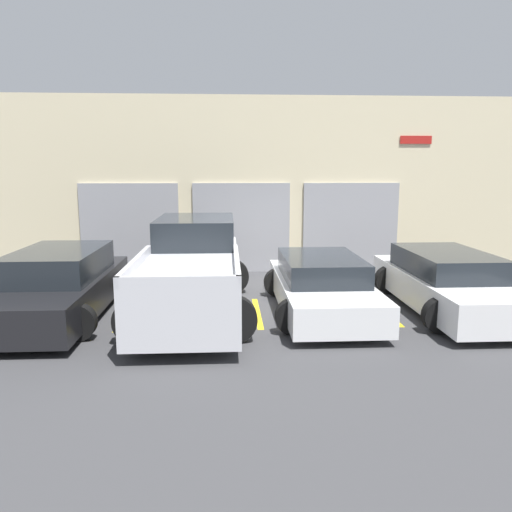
# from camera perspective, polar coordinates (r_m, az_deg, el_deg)

# --- Properties ---
(ground_plane) EXTENTS (28.00, 28.00, 0.00)m
(ground_plane) POSITION_cam_1_polar(r_m,az_deg,el_deg) (11.52, -0.22, -4.74)
(ground_plane) COLOR #3D3D3F
(shophouse_building) EXTENTS (17.19, 0.68, 4.92)m
(shophouse_building) POSITION_cam_1_polar(r_m,az_deg,el_deg) (14.44, -0.95, 7.96)
(shophouse_building) COLOR beige
(shophouse_building) RESTS_ON ground
(pickup_truck) EXTENTS (2.43, 5.55, 1.82)m
(pickup_truck) POSITION_cam_1_polar(r_m,az_deg,el_deg) (10.38, -7.23, -1.57)
(pickup_truck) COLOR silver
(pickup_truck) RESTS_ON ground
(sedan_white) EXTENTS (2.16, 4.71, 1.22)m
(sedan_white) POSITION_cam_1_polar(r_m,az_deg,el_deg) (11.13, 20.97, -2.83)
(sedan_white) COLOR white
(sedan_white) RESTS_ON ground
(sedan_side) EXTENTS (2.20, 4.78, 1.33)m
(sedan_side) POSITION_cam_1_polar(r_m,az_deg,el_deg) (10.69, -21.56, -3.14)
(sedan_side) COLOR black
(sedan_side) RESTS_ON ground
(van_right) EXTENTS (2.17, 4.38, 1.15)m
(van_right) POSITION_cam_1_polar(r_m,az_deg,el_deg) (10.34, 7.48, -3.37)
(van_right) COLOR white
(van_right) RESTS_ON ground
(parking_stripe_left) EXTENTS (0.12, 2.20, 0.01)m
(parking_stripe_left) POSITION_cam_1_polar(r_m,az_deg,el_deg) (10.48, -14.49, -6.53)
(parking_stripe_left) COLOR gold
(parking_stripe_left) RESTS_ON ground
(parking_stripe_centre) EXTENTS (0.12, 2.20, 0.01)m
(parking_stripe_centre) POSITION_cam_1_polar(r_m,az_deg,el_deg) (10.29, 0.16, -6.50)
(parking_stripe_centre) COLOR gold
(parking_stripe_centre) RESTS_ON ground
(parking_stripe_right) EXTENTS (0.12, 2.20, 0.01)m
(parking_stripe_right) POSITION_cam_1_polar(r_m,az_deg,el_deg) (10.77, 14.39, -6.07)
(parking_stripe_right) COLOR gold
(parking_stripe_right) RESTS_ON ground
(parking_stripe_far_right) EXTENTS (0.12, 2.20, 0.01)m
(parking_stripe_far_right) POSITION_cam_1_polar(r_m,az_deg,el_deg) (11.83, 26.71, -5.40)
(parking_stripe_far_right) COLOR gold
(parking_stripe_far_right) RESTS_ON ground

